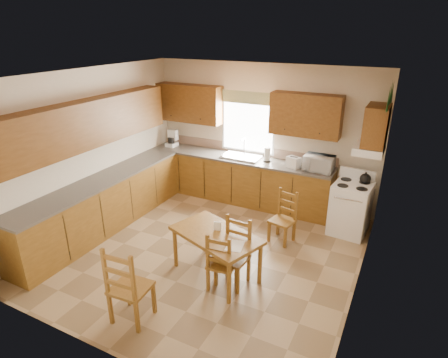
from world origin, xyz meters
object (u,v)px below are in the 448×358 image
at_px(chair_near_right, 222,260).
at_px(chair_far_left, 282,218).
at_px(dining_table, 216,254).
at_px(chair_far_right, 233,254).
at_px(microwave, 319,163).
at_px(chair_near_left, 130,283).
at_px(stove, 350,209).

distance_m(chair_near_right, chair_far_left, 1.53).
relative_size(dining_table, chair_far_right, 1.31).
xyz_separation_m(microwave, dining_table, (-0.80, -2.37, -0.73)).
height_order(microwave, chair_far_right, microwave).
distance_m(microwave, chair_far_left, 1.29).
bearing_deg(dining_table, chair_near_left, -92.09).
bearing_deg(chair_near_right, chair_far_left, -108.31).
xyz_separation_m(microwave, chair_far_left, (-0.27, -1.09, -0.63)).
bearing_deg(chair_near_left, chair_far_left, -116.47).
bearing_deg(chair_near_left, stove, -124.85).
relative_size(microwave, dining_table, 0.38).
height_order(dining_table, chair_far_right, chair_far_right).
height_order(stove, chair_far_left, stove).
bearing_deg(chair_far_left, chair_near_right, -90.62).
relative_size(dining_table, chair_near_left, 1.20).
xyz_separation_m(microwave, chair_near_right, (-0.59, -2.59, -0.63)).
bearing_deg(chair_far_right, chair_near_right, -118.44).
xyz_separation_m(microwave, chair_near_left, (-1.29, -3.60, -0.55)).
bearing_deg(microwave, chair_near_right, -100.58).
bearing_deg(chair_far_right, stove, 64.81).
height_order(stove, dining_table, stove).
bearing_deg(stove, dining_table, -119.84).
xyz_separation_m(dining_table, chair_near_left, (-0.48, -1.23, 0.18)).
bearing_deg(chair_far_right, dining_table, 167.96).
relative_size(microwave, chair_near_left, 0.46).
xyz_separation_m(stove, dining_table, (-1.47, -2.08, -0.11)).
bearing_deg(stove, chair_far_right, -113.14).
relative_size(microwave, chair_near_right, 0.55).
height_order(stove, chair_far_right, chair_far_right).
bearing_deg(chair_near_right, chair_far_right, -127.75).
height_order(dining_table, chair_far_left, chair_far_left).
bearing_deg(microwave, chair_far_right, -99.40).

